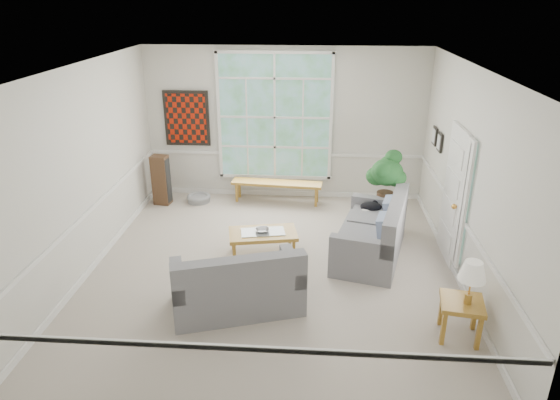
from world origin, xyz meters
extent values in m
cube|color=#AEA295|center=(0.00, 0.00, -0.01)|extent=(5.50, 6.00, 0.01)
cube|color=white|center=(0.00, 0.00, 3.00)|extent=(5.50, 6.00, 0.02)
cube|color=silver|center=(0.00, 3.00, 1.50)|extent=(5.50, 0.02, 3.00)
cube|color=silver|center=(0.00, -3.00, 1.50)|extent=(5.50, 0.02, 3.00)
cube|color=silver|center=(-2.75, 0.00, 1.50)|extent=(0.02, 6.00, 3.00)
cube|color=silver|center=(2.75, 0.00, 1.50)|extent=(0.02, 6.00, 3.00)
cube|color=white|center=(-0.20, 2.96, 1.65)|extent=(2.30, 0.08, 2.40)
cube|color=white|center=(2.71, 0.60, 1.05)|extent=(0.08, 0.90, 2.10)
cube|color=white|center=(2.71, -0.03, 1.15)|extent=(0.08, 0.26, 1.90)
cube|color=#5E1408|center=(-1.95, 2.95, 1.60)|extent=(0.90, 0.06, 1.10)
cube|color=black|center=(2.71, 1.75, 1.55)|extent=(0.04, 0.26, 0.32)
cube|color=black|center=(2.71, 2.15, 1.55)|extent=(0.04, 0.26, 0.32)
cube|color=slate|center=(1.51, 0.52, 0.49)|extent=(1.35, 1.97, 0.97)
cube|color=slate|center=(-0.38, -1.04, 0.45)|extent=(1.86, 1.33, 0.91)
cube|color=#A8782A|center=(-0.19, 0.42, 0.20)|extent=(1.16, 0.77, 0.40)
imported|color=#99999E|center=(-0.20, 0.43, 0.43)|extent=(0.32, 0.32, 0.07)
cube|color=#A8782A|center=(-0.14, 2.63, 0.21)|extent=(1.82, 0.51, 0.42)
cube|color=#A8782A|center=(1.86, 1.45, 0.24)|extent=(0.57, 0.57, 0.47)
cube|color=#A8782A|center=(2.40, -1.48, 0.25)|extent=(0.57, 0.57, 0.51)
cylinder|color=gray|center=(-1.71, 2.53, 0.07)|extent=(0.54, 0.54, 0.14)
cube|color=#442C1B|center=(-2.40, 2.38, 0.50)|extent=(0.34, 0.28, 0.99)
ellipsoid|color=black|center=(1.57, 1.16, 0.58)|extent=(0.41, 0.33, 0.17)
camera|label=1|loc=(0.58, -6.63, 3.90)|focal=32.00mm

